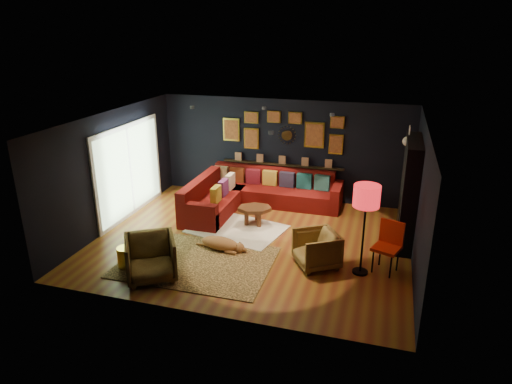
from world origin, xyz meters
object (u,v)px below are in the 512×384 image
(armchair_left, at_px, (151,256))
(gold_stool, at_px, (126,257))
(orange_chair, at_px, (389,242))
(floor_lamp, at_px, (366,200))
(dog, at_px, (220,241))
(armchair_right, at_px, (317,247))
(sectional, at_px, (250,195))
(coffee_table, at_px, (255,210))
(pouf, at_px, (218,204))

(armchair_left, xyz_separation_m, gold_stool, (-0.66, 0.22, -0.24))
(orange_chair, bearing_deg, floor_lamp, -130.32)
(floor_lamp, relative_size, dog, 1.54)
(gold_stool, xyz_separation_m, orange_chair, (4.74, 1.30, 0.37))
(armchair_right, relative_size, gold_stool, 1.90)
(sectional, relative_size, armchair_left, 3.86)
(sectional, distance_m, orange_chair, 4.09)
(orange_chair, relative_size, floor_lamp, 0.56)
(armchair_left, distance_m, orange_chair, 4.35)
(coffee_table, relative_size, gold_stool, 2.34)
(pouf, relative_size, armchair_left, 0.59)
(armchair_left, distance_m, gold_stool, 0.74)
(dog, bearing_deg, armchair_left, -112.89)
(floor_lamp, distance_m, dog, 3.10)
(sectional, distance_m, coffee_table, 1.07)
(pouf, bearing_deg, sectional, 37.73)
(sectional, height_order, orange_chair, orange_chair)
(pouf, bearing_deg, floor_lamp, -29.40)
(armchair_left, relative_size, gold_stool, 2.19)
(coffee_table, relative_size, armchair_right, 1.23)
(dog, bearing_deg, orange_chair, 9.19)
(pouf, relative_size, armchair_right, 0.68)
(pouf, relative_size, floor_lamp, 0.30)
(armchair_left, xyz_separation_m, armchair_right, (2.79, 1.29, -0.06))
(floor_lamp, bearing_deg, dog, 177.40)
(pouf, relative_size, dog, 0.47)
(coffee_table, xyz_separation_m, dog, (-0.31, -1.42, -0.15))
(coffee_table, xyz_separation_m, pouf, (-1.08, 0.48, -0.15))
(armchair_left, bearing_deg, sectional, 47.96)
(sectional, xyz_separation_m, dog, (0.11, -2.41, -0.13))
(sectional, height_order, armchair_left, armchair_left)
(floor_lamp, bearing_deg, pouf, 150.60)
(coffee_table, bearing_deg, sectional, 113.06)
(coffee_table, bearing_deg, floor_lamp, -31.60)
(armchair_right, bearing_deg, orange_chair, 67.59)
(armchair_right, bearing_deg, floor_lamp, 55.43)
(armchair_left, relative_size, dog, 0.79)
(coffee_table, distance_m, gold_stool, 3.13)
(sectional, height_order, gold_stool, sectional)
(orange_chair, bearing_deg, armchair_right, -149.92)
(dog, bearing_deg, gold_stool, -134.30)
(armchair_left, distance_m, armchair_right, 3.07)
(pouf, xyz_separation_m, gold_stool, (-0.69, -3.06, 0.00))
(armchair_right, bearing_deg, armchair_left, -97.34)
(pouf, bearing_deg, armchair_right, -35.82)
(orange_chair, height_order, dog, orange_chair)
(orange_chair, height_order, floor_lamp, floor_lamp)
(armchair_right, bearing_deg, pouf, -158.01)
(orange_chair, bearing_deg, coffee_table, 176.86)
(dog, bearing_deg, pouf, 118.92)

